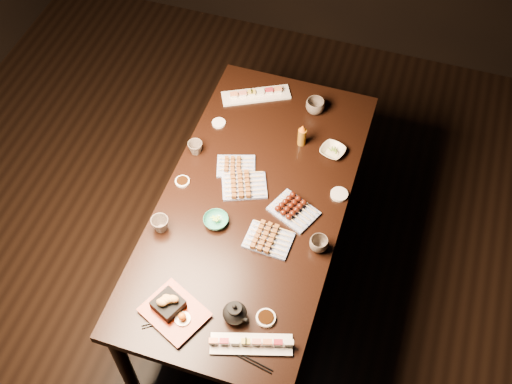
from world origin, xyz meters
TOP-DOWN VIEW (x-y plane):
  - ground at (0.00, 0.00)m, footprint 5.00×5.00m
  - dining_table at (0.40, 0.32)m, footprint 0.98×1.84m
  - sushi_platter_near at (0.63, -0.39)m, footprint 0.37×0.20m
  - sushi_platter_far at (0.19, 1.02)m, footprint 0.39×0.27m
  - yakitori_plate_center at (0.33, 0.40)m, footprint 0.27×0.23m
  - yakitori_plate_right at (0.54, 0.13)m, footprint 0.23×0.17m
  - yakitori_plate_left at (0.25, 0.51)m, footprint 0.23×0.20m
  - tsukune_plate at (0.61, 0.33)m, footprint 0.27×0.24m
  - edamame_bowl_green at (0.27, 0.15)m, footprint 0.16×0.16m
  - edamame_bowl_cream at (0.70, 0.75)m, footprint 0.16×0.16m
  - tempura_tray at (0.26, -0.36)m, footprint 0.33×0.31m
  - teacup_near_left at (0.03, 0.03)m, footprint 0.11×0.11m
  - teacup_mid_right at (0.78, 0.16)m, footprint 0.10×0.10m
  - teacup_far_left at (0.01, 0.54)m, footprint 0.08×0.08m
  - teacup_far_right at (0.53, 1.01)m, footprint 0.11×0.11m
  - teapot at (0.52, -0.29)m, footprint 0.16×0.16m
  - condiment_bottle at (0.53, 0.77)m, footprint 0.05×0.05m
  - sauce_dish_west at (0.02, 0.33)m, footprint 0.10×0.10m
  - sauce_dish_east at (0.80, 0.50)m, footprint 0.11×0.11m
  - sauce_dish_se at (0.65, -0.26)m, footprint 0.11×0.11m
  - sauce_dish_nw at (0.06, 0.76)m, footprint 0.10×0.10m
  - chopsticks_near at (0.24, -0.40)m, footprint 0.20×0.15m
  - chopsticks_se at (0.63, -0.46)m, footprint 0.22×0.06m

SIDE VIEW (x-z plane):
  - ground at x=0.00m, z-range 0.00..0.00m
  - dining_table at x=0.40m, z-range 0.00..0.75m
  - chopsticks_se at x=0.63m, z-range 0.75..0.76m
  - chopsticks_near at x=0.24m, z-range 0.75..0.76m
  - sauce_dish_nw at x=0.06m, z-range 0.75..0.76m
  - sauce_dish_west at x=0.02m, z-range 0.75..0.76m
  - sauce_dish_east at x=0.80m, z-range 0.75..0.77m
  - sauce_dish_se at x=0.65m, z-range 0.75..0.77m
  - edamame_bowl_cream at x=0.70m, z-range 0.75..0.78m
  - edamame_bowl_green at x=0.27m, z-range 0.75..0.79m
  - sushi_platter_near at x=0.63m, z-range 0.75..0.79m
  - sushi_platter_far at x=0.19m, z-range 0.75..0.80m
  - yakitori_plate_left at x=0.25m, z-range 0.75..0.80m
  - yakitori_plate_right at x=0.54m, z-range 0.75..0.81m
  - tsukune_plate at x=0.61m, z-range 0.75..0.81m
  - yakitori_plate_center at x=0.33m, z-range 0.75..0.81m
  - teacup_mid_right at x=0.78m, z-range 0.75..0.82m
  - teacup_far_left at x=0.01m, z-range 0.75..0.82m
  - teacup_near_left at x=0.03m, z-range 0.75..0.83m
  - teacup_far_right at x=0.53m, z-range 0.75..0.83m
  - tempura_tray at x=0.26m, z-range 0.75..0.85m
  - teapot at x=0.52m, z-range 0.75..0.86m
  - condiment_bottle at x=0.53m, z-range 0.75..0.89m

